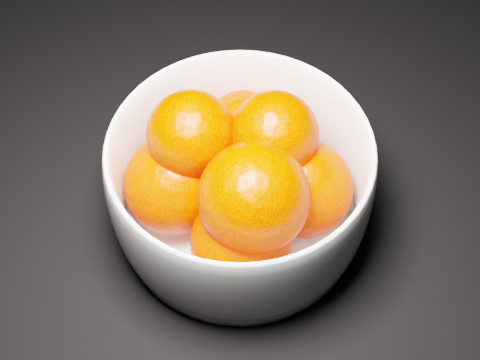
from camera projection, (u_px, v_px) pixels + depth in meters
The scene contains 2 objects.
bowl at pixel (240, 184), 0.59m from camera, with size 0.23×0.23×0.11m.
orange_pile at pixel (240, 180), 0.57m from camera, with size 0.19×0.19×0.14m.
Camera 1 is at (-0.08, -0.05, 0.54)m, focal length 50.00 mm.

